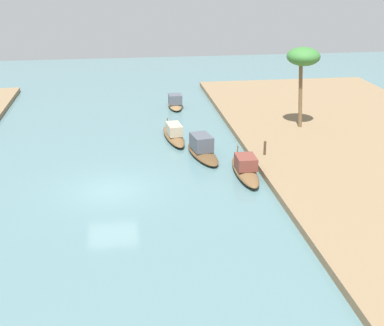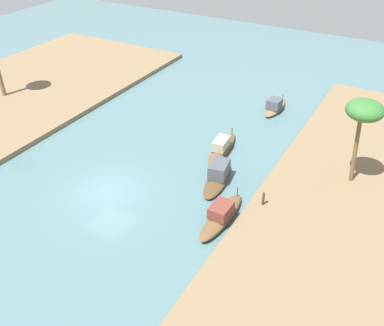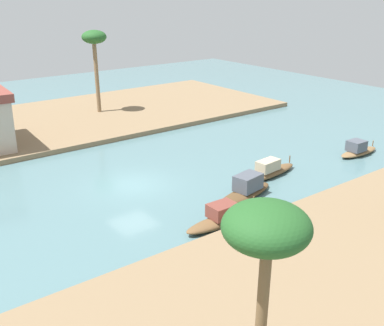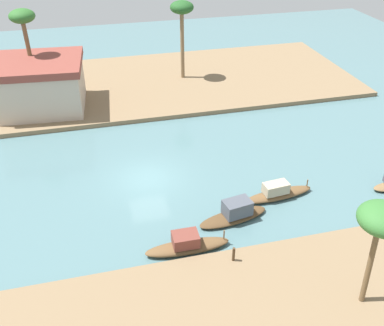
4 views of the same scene
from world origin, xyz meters
name	(u,v)px [view 2 (image 2 of 4)]	position (x,y,z in m)	size (l,w,h in m)	color
river_water	(108,192)	(0.00, 0.00, 0.00)	(75.13, 75.13, 0.00)	slate
riverbank_left	(381,291)	(0.00, -15.45, 0.18)	(44.23, 15.14, 0.36)	#846B4C
sampan_midstream	(275,106)	(15.08, -4.86, 0.38)	(3.57, 1.12, 1.08)	brown
sampan_open_hull	(222,147)	(7.37, -3.93, 0.37)	(4.57, 1.44, 1.08)	brown
sampan_with_tall_canopy	(221,215)	(0.97, -7.04, 0.39)	(4.48, 1.13, 1.12)	brown
sampan_downstream_large	(218,175)	(4.19, -5.25, 0.45)	(4.32, 1.90, 1.24)	brown
mooring_post	(263,199)	(2.95, -8.63, 0.76)	(0.14, 0.14, 0.80)	#4C3823
palm_tree_left_far	(365,112)	(7.78, -12.25, 4.87)	(2.11, 2.11, 5.21)	brown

